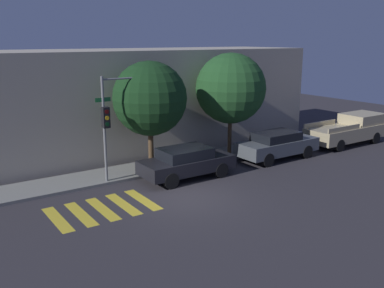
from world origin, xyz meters
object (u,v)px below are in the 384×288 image
(sedan_near_corner, at_px, (186,162))
(sedan_middle, at_px, (277,144))
(tree_midblock, at_px, (231,88))
(pickup_truck, at_px, (350,129))
(tree_near_corner, at_px, (150,99))
(traffic_light_pole, at_px, (114,111))

(sedan_near_corner, relative_size, sedan_middle, 0.95)
(tree_midblock, bearing_deg, pickup_truck, -14.16)
(tree_midblock, bearing_deg, tree_near_corner, 180.00)
(traffic_light_pole, relative_size, tree_near_corner, 0.90)
(traffic_light_pole, distance_m, tree_near_corner, 2.32)
(pickup_truck, distance_m, tree_midblock, 8.58)
(sedan_near_corner, relative_size, tree_midblock, 0.79)
(tree_midblock, bearing_deg, sedan_near_corner, -154.51)
(sedan_middle, distance_m, tree_midblock, 3.91)
(tree_near_corner, bearing_deg, tree_midblock, 0.00)
(traffic_light_pole, bearing_deg, sedan_middle, -8.20)
(traffic_light_pole, xyz_separation_m, tree_midblock, (7.11, 0.72, 0.47))
(pickup_truck, height_order, tree_near_corner, tree_near_corner)
(pickup_truck, xyz_separation_m, tree_midblock, (-7.86, 1.98, 2.82))
(pickup_truck, relative_size, tree_near_corner, 1.04)
(traffic_light_pole, xyz_separation_m, tree_near_corner, (2.19, 0.72, 0.30))
(traffic_light_pole, relative_size, sedan_near_corner, 1.08)
(sedan_near_corner, bearing_deg, pickup_truck, 0.00)
(pickup_truck, xyz_separation_m, tree_near_corner, (-12.79, 1.98, 2.65))
(sedan_middle, height_order, tree_near_corner, tree_near_corner)
(traffic_light_pole, xyz_separation_m, sedan_middle, (8.79, -1.27, -2.46))
(traffic_light_pole, height_order, tree_midblock, tree_midblock)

